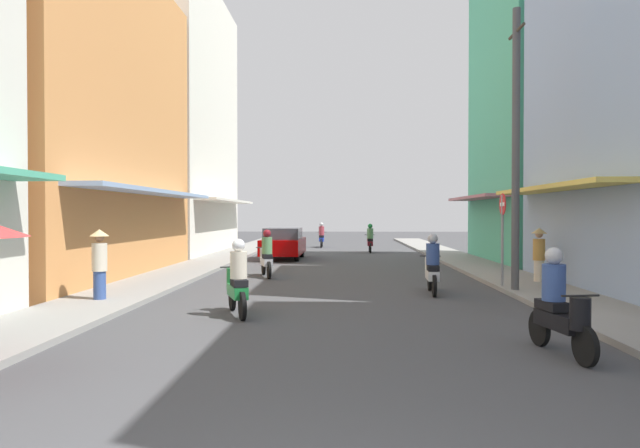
{
  "coord_description": "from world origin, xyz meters",
  "views": [
    {
      "loc": [
        0.14,
        -3.21,
        2.07
      ],
      "look_at": [
        -0.74,
        19.7,
        1.69
      ],
      "focal_mm": 31.96,
      "sensor_mm": 36.0,
      "label": 1
    }
  ],
  "objects": [
    {
      "name": "motorbike_blue",
      "position": [
        -1.14,
        32.62,
        0.7
      ],
      "size": [
        0.55,
        1.81,
        1.58
      ],
      "color": "black",
      "rests_on": "ground"
    },
    {
      "name": "motorbike_green",
      "position": [
        -2.0,
        8.35,
        0.7
      ],
      "size": [
        0.78,
        1.73,
        1.58
      ],
      "color": "black",
      "rests_on": "ground"
    },
    {
      "name": "building_right_far",
      "position": [
        9.46,
        21.53,
        6.73
      ],
      "size": [
        7.05,
        8.07,
        13.47
      ],
      "color": "#4CB28C",
      "rests_on": "ground"
    },
    {
      "name": "sidewalk_left",
      "position": [
        -5.42,
        17.83,
        0.06
      ],
      "size": [
        2.07,
        51.66,
        0.12
      ],
      "primitive_type": "cube",
      "color": "gray",
      "rests_on": "ground"
    },
    {
      "name": "building_left_far",
      "position": [
        -9.46,
        26.87,
        6.96
      ],
      "size": [
        7.05,
        11.29,
        13.93
      ],
      "color": "silver",
      "rests_on": "ground"
    },
    {
      "name": "parked_car",
      "position": [
        -2.58,
        23.1,
        0.74
      ],
      "size": [
        1.84,
        4.13,
        1.45
      ],
      "color": "#8C0000",
      "rests_on": "ground"
    },
    {
      "name": "motorbike_white",
      "position": [
        2.49,
        11.69,
        0.7
      ],
      "size": [
        0.55,
        1.81,
        1.58
      ],
      "color": "black",
      "rests_on": "ground"
    },
    {
      "name": "street_sign_no_entry",
      "position": [
        4.54,
        12.55,
        1.72
      ],
      "size": [
        0.07,
        0.6,
        2.65
      ],
      "color": "gray",
      "rests_on": "ground"
    },
    {
      "name": "ground_plane",
      "position": [
        0.0,
        17.83,
        0.0
      ],
      "size": [
        96.06,
        96.06,
        0.0
      ],
      "primitive_type": "plane",
      "color": "#424244"
    },
    {
      "name": "motorbike_black",
      "position": [
        3.35,
        5.26,
        0.7
      ],
      "size": [
        0.57,
        1.8,
        1.58
      ],
      "color": "black",
      "rests_on": "ground"
    },
    {
      "name": "building_left_mid",
      "position": [
        -9.45,
        15.05,
        5.24
      ],
      "size": [
        7.05,
        11.67,
        10.48
      ],
      "color": "#D88C4C",
      "rests_on": "ground"
    },
    {
      "name": "motorbike_maroon",
      "position": [
        1.67,
        27.81,
        0.7
      ],
      "size": [
        0.55,
        1.81,
        1.58
      ],
      "color": "black",
      "rests_on": "ground"
    },
    {
      "name": "sidewalk_right",
      "position": [
        5.42,
        17.83,
        0.06
      ],
      "size": [
        2.07,
        51.66,
        0.12
      ],
      "primitive_type": "cube",
      "color": "gray",
      "rests_on": "ground"
    },
    {
      "name": "motorbike_silver",
      "position": [
        -2.37,
        15.56,
        0.7
      ],
      "size": [
        0.69,
        1.76,
        1.58
      ],
      "color": "black",
      "rests_on": "ground"
    },
    {
      "name": "pedestrian_far",
      "position": [
        5.88,
        13.57,
        0.95
      ],
      "size": [
        0.44,
        0.44,
        1.68
      ],
      "color": "beige",
      "rests_on": "ground"
    },
    {
      "name": "pedestrian_crossing",
      "position": [
        -5.44,
        9.66,
        0.98
      ],
      "size": [
        0.44,
        0.44,
        1.73
      ],
      "color": "#334C8C",
      "rests_on": "ground"
    },
    {
      "name": "utility_pole",
      "position": [
        4.64,
        11.71,
        3.77
      ],
      "size": [
        0.2,
        1.2,
        7.39
      ],
      "color": "#4C4C4F",
      "rests_on": "ground"
    }
  ]
}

